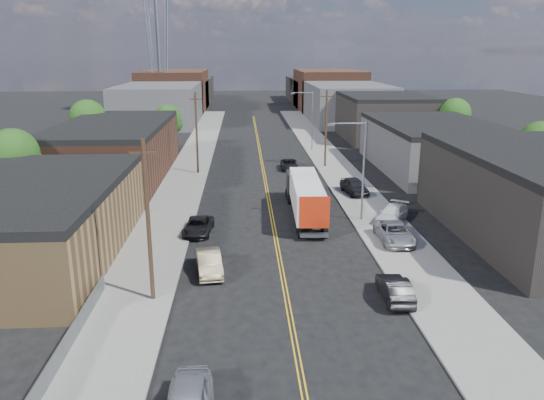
{
  "coord_description": "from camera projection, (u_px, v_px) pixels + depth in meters",
  "views": [
    {
      "loc": [
        -2.57,
        -19.97,
        14.74
      ],
      "look_at": [
        -0.16,
        23.5,
        2.5
      ],
      "focal_mm": 35.0,
      "sensor_mm": 36.0,
      "label": 1
    }
  ],
  "objects": [
    {
      "name": "skyline_right_c",
      "position": [
        318.0,
        90.0,
        158.01
      ],
      "size": [
        16.0,
        40.0,
        7.0
      ],
      "primitive_type": "cube",
      "color": "black",
      "rests_on": "ground"
    },
    {
      "name": "skyline_right_b",
      "position": [
        328.0,
        90.0,
        138.38
      ],
      "size": [
        16.0,
        26.0,
        10.0
      ],
      "primitive_type": "cube",
      "color": "#48291D",
      "rests_on": "ground"
    },
    {
      "name": "car_left_c",
      "position": [
        198.0,
        226.0,
        44.27
      ],
      "size": [
        2.56,
        4.88,
        1.31
      ],
      "primitive_type": "imported",
      "rotation": [
        0.0,
        0.0,
        -0.08
      ],
      "color": "black",
      "rests_on": "ground"
    },
    {
      "name": "utility_pole_right",
      "position": [
        326.0,
        128.0,
        68.51
      ],
      "size": [
        1.6,
        0.26,
        10.0
      ],
      "color": "black",
      "rests_on": "ground"
    },
    {
      "name": "car_right_lot_a",
      "position": [
        395.0,
        233.0,
        41.95
      ],
      "size": [
        2.47,
        5.31,
        1.47
      ],
      "primitive_type": "imported",
      "rotation": [
        0.0,
        0.0,
        -0.0
      ],
      "color": "#ABADB0",
      "rests_on": "sidewalk_right"
    },
    {
      "name": "car_ahead_truck",
      "position": [
        289.0,
        164.0,
        68.51
      ],
      "size": [
        2.26,
        4.64,
        1.27
      ],
      "primitive_type": "imported",
      "rotation": [
        0.0,
        0.0,
        -0.03
      ],
      "color": "black",
      "rests_on": "ground"
    },
    {
      "name": "skyline_right_a",
      "position": [
        347.0,
        103.0,
        114.62
      ],
      "size": [
        16.0,
        30.0,
        8.0
      ],
      "primitive_type": "cube",
      "color": "#3D3D40",
      "rests_on": "ground"
    },
    {
      "name": "industrial_right_b",
      "position": [
        435.0,
        146.0,
        67.89
      ],
      "size": [
        14.0,
        24.0,
        6.1
      ],
      "color": "#3D3D40",
      "rests_on": "ground"
    },
    {
      "name": "car_right_oncoming",
      "position": [
        395.0,
        289.0,
        32.42
      ],
      "size": [
        1.66,
        4.44,
        1.45
      ],
      "primitive_type": "imported",
      "rotation": [
        0.0,
        0.0,
        3.11
      ],
      "color": "black",
      "rests_on": "ground"
    },
    {
      "name": "semi_truck",
      "position": [
        304.0,
        193.0,
        48.82
      ],
      "size": [
        2.79,
        14.29,
        3.72
      ],
      "rotation": [
        0.0,
        0.0,
        -0.03
      ],
      "color": "silver",
      "rests_on": "ground"
    },
    {
      "name": "skyline_left_c",
      "position": [
        183.0,
        91.0,
        155.88
      ],
      "size": [
        16.0,
        40.0,
        7.0
      ],
      "primitive_type": "cube",
      "color": "black",
      "rests_on": "ground"
    },
    {
      "name": "tree_right_near",
      "position": [
        540.0,
        144.0,
        58.21
      ],
      "size": [
        4.6,
        4.48,
        7.44
      ],
      "color": "black",
      "rests_on": "ground"
    },
    {
      "name": "skyline_left_a",
      "position": [
        160.0,
        104.0,
        112.49
      ],
      "size": [
        16.0,
        30.0,
        8.0
      ],
      "primitive_type": "cube",
      "color": "#3D3D40",
      "rests_on": "ground"
    },
    {
      "name": "tree_left_near",
      "position": [
        14.0,
        157.0,
        49.48
      ],
      "size": [
        4.85,
        4.76,
        7.91
      ],
      "color": "black",
      "rests_on": "ground"
    },
    {
      "name": "centerline",
      "position": [
        264.0,
        173.0,
        66.58
      ],
      "size": [
        0.32,
        120.0,
        0.01
      ],
      "primitive_type": "cube",
      "color": "gold",
      "rests_on": "ground"
    },
    {
      "name": "tree_left_mid",
      "position": [
        88.0,
        121.0,
        73.43
      ],
      "size": [
        5.1,
        5.04,
        8.37
      ],
      "color": "black",
      "rests_on": "ground"
    },
    {
      "name": "car_right_lot_b",
      "position": [
        393.0,
        214.0,
        46.99
      ],
      "size": [
        4.2,
        5.18,
        1.41
      ],
      "primitive_type": "imported",
      "rotation": [
        0.0,
        0.0,
        -0.54
      ],
      "color": "silver",
      "rests_on": "sidewalk_right"
    },
    {
      "name": "car_left_b",
      "position": [
        209.0,
        263.0,
        36.36
      ],
      "size": [
        2.2,
        4.74,
        1.5
      ],
      "primitive_type": "imported",
      "rotation": [
        0.0,
        0.0,
        0.14
      ],
      "color": "#857657",
      "rests_on": "ground"
    },
    {
      "name": "car_right_lot_c",
      "position": [
        354.0,
        186.0,
        56.23
      ],
      "size": [
        2.72,
        5.1,
        1.65
      ],
      "primitive_type": "imported",
      "rotation": [
        0.0,
        0.0,
        0.17
      ],
      "color": "black",
      "rests_on": "sidewalk_right"
    },
    {
      "name": "utility_pole_left_far",
      "position": [
        197.0,
        133.0,
        64.75
      ],
      "size": [
        1.6,
        0.26,
        10.0
      ],
      "color": "black",
      "rests_on": "ground"
    },
    {
      "name": "ground",
      "position": [
        260.0,
        151.0,
        81.0
      ],
      "size": [
        260.0,
        260.0,
        0.0
      ],
      "primitive_type": "plane",
      "color": "black",
      "rests_on": "ground"
    },
    {
      "name": "sidewalk_left",
      "position": [
        188.0,
        173.0,
        66.05
      ],
      "size": [
        5.0,
        140.0,
        0.15
      ],
      "primitive_type": "cube",
      "color": "slate",
      "rests_on": "ground"
    },
    {
      "name": "warehouse_brown",
      "position": [
        115.0,
        150.0,
        63.76
      ],
      "size": [
        12.0,
        26.0,
        6.6
      ],
      "color": "#48291D",
      "rests_on": "ground"
    },
    {
      "name": "chainlink_fence",
      "position": [
        63.0,
        350.0,
        25.9
      ],
      "size": [
        0.05,
        16.0,
        1.22
      ],
      "color": "slate",
      "rests_on": "ground"
    },
    {
      "name": "sidewalk_right",
      "position": [
        339.0,
        171.0,
        67.06
      ],
      "size": [
        5.0,
        140.0,
        0.15
      ],
      "primitive_type": "cube",
      "color": "slate",
      "rests_on": "ground"
    },
    {
      "name": "utility_pole_left_near",
      "position": [
        148.0,
        221.0,
        31.11
      ],
      "size": [
        1.6,
        0.26,
        10.0
      ],
      "color": "black",
      "rests_on": "ground"
    },
    {
      "name": "tree_left_far",
      "position": [
        168.0,
        120.0,
        80.94
      ],
      "size": [
        4.35,
        4.2,
        6.97
      ],
      "color": "black",
      "rests_on": "ground"
    },
    {
      "name": "streetlight_far",
      "position": [
        310.0,
        116.0,
        79.96
      ],
      "size": [
        3.39,
        0.25,
        9.0
      ],
      "color": "gray",
      "rests_on": "ground"
    },
    {
      "name": "tree_right_far",
      "position": [
        455.0,
        116.0,
        81.2
      ],
      "size": [
        4.85,
        4.76,
        7.91
      ],
      "color": "black",
      "rests_on": "ground"
    },
    {
      "name": "skyline_left_b",
      "position": [
        174.0,
        91.0,
        136.25
      ],
      "size": [
        16.0,
        26.0,
        10.0
      ],
      "primitive_type": "cube",
      "color": "#48291D",
      "rests_on": "ground"
    },
    {
      "name": "streetlight_near",
      "position": [
        359.0,
        163.0,
        46.32
      ],
      "size": [
        3.39,
        0.25,
        9.0
      ],
      "color": "gray",
      "rests_on": "ground"
    },
    {
      "name": "industrial_right_c",
      "position": [
        383.0,
        116.0,
        92.67
      ],
      "size": [
        14.0,
        22.0,
        7.6
      ],
      "color": "black",
      "rests_on": "ground"
    },
    {
      "name": "warehouse_tan",
      "position": [
        34.0,
        220.0,
        38.91
      ],
      "size": [
        12.0,
        22.0,
        5.6
      ],
      "color": "brown",
      "rests_on": "ground"
    }
  ]
}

